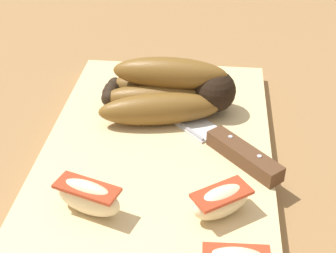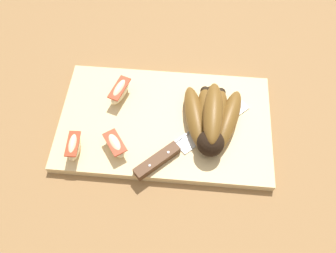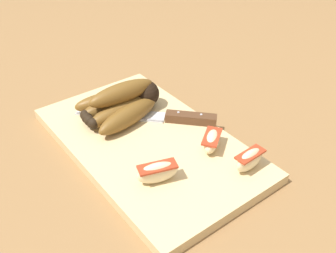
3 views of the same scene
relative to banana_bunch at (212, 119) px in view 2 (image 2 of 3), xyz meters
name	(u,v)px [view 2 (image 2 of 3)]	position (x,y,z in m)	size (l,w,h in m)	color
ground_plane	(162,122)	(-0.10, 0.01, -0.05)	(6.00, 6.00, 0.00)	olive
cutting_board	(165,123)	(-0.10, 0.01, -0.04)	(0.44, 0.26, 0.02)	#DBBC84
banana_bunch	(212,119)	(0.00, 0.00, 0.00)	(0.14, 0.17, 0.07)	black
chefs_knife	(178,147)	(-0.06, -0.06, -0.02)	(0.22, 0.21, 0.02)	silver
apple_wedge_near	(115,145)	(-0.19, -0.07, -0.01)	(0.06, 0.07, 0.03)	beige
apple_wedge_middle	(74,146)	(-0.27, -0.08, -0.01)	(0.02, 0.06, 0.04)	beige
apple_wedge_far	(120,91)	(-0.20, 0.06, -0.01)	(0.04, 0.07, 0.04)	beige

